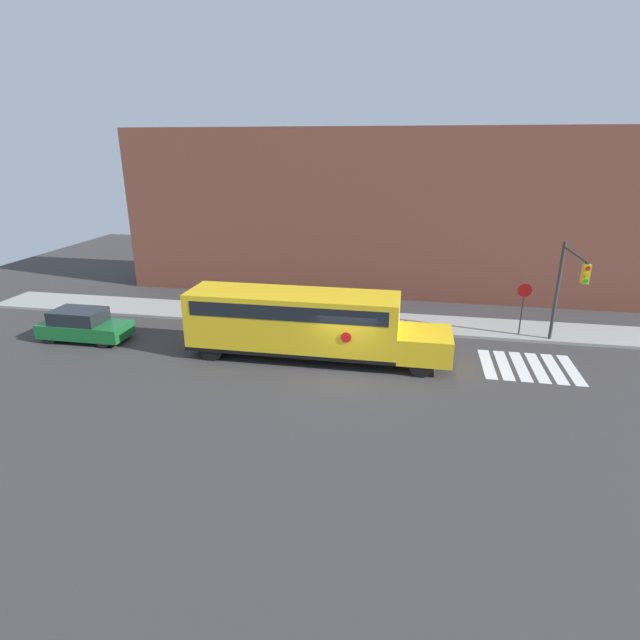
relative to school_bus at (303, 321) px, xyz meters
The scene contains 8 objects.
ground_plane 3.02m from the school_bus, 30.24° to the right, with size 60.00×60.00×0.00m, color #3A3838.
sidewalk_strip 5.91m from the school_bus, 67.88° to the left, with size 44.00×3.00×0.15m.
building_backdrop 12.41m from the school_bus, 79.70° to the left, with size 32.00×4.00×10.20m.
crosswalk_stripes 10.13m from the school_bus, ahead, with size 4.00×3.20×0.01m.
school_bus is the anchor object (origin of this frame).
parked_car 11.19m from the school_bus, behind, with size 4.33×1.77×1.57m.
stop_sign 11.11m from the school_bus, 23.72° to the left, with size 0.68×0.10×2.79m.
traffic_light 12.02m from the school_bus, 13.99° to the left, with size 0.28×3.68×4.97m.
Camera 1 is at (2.48, -19.26, 9.19)m, focal length 28.00 mm.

